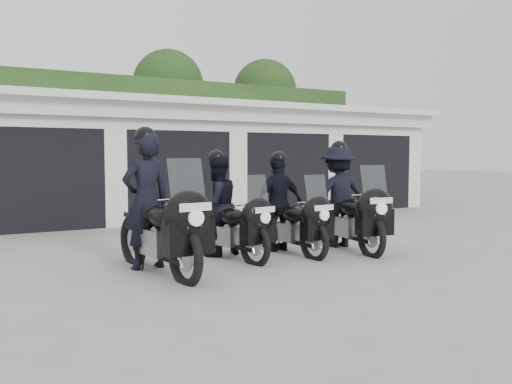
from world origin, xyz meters
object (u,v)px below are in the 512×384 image
police_bike_a (157,213)px  police_bike_c (285,208)px  police_bike_b (223,211)px  police_bike_d (343,201)px

police_bike_a → police_bike_c: size_ratio=1.20×
police_bike_b → police_bike_d: police_bike_d is taller
police_bike_c → police_bike_d: bearing=-13.0°
police_bike_b → police_bike_c: police_bike_b is taller
police_bike_c → police_bike_a: bearing=-173.1°
police_bike_b → police_bike_d: (2.20, -0.29, 0.08)m
police_bike_b → police_bike_d: bearing=-17.7°
police_bike_b → police_bike_d: size_ratio=0.91×
police_bike_a → police_bike_c: bearing=4.2°
police_bike_a → police_bike_b: bearing=16.5°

